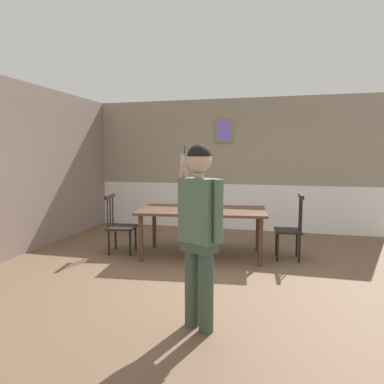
# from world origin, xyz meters

# --- Properties ---
(ground_plane) EXTENTS (6.95, 6.95, 0.00)m
(ground_plane) POSITION_xyz_m (0.00, 0.00, 0.00)
(ground_plane) COLOR brown
(room_back_partition) EXTENTS (6.32, 0.17, 2.88)m
(room_back_partition) POSITION_xyz_m (-0.00, 3.02, 1.39)
(room_back_partition) COLOR gray
(room_back_partition) RESTS_ON ground_plane
(room_left_partition) EXTENTS (0.13, 6.03, 2.88)m
(room_left_partition) POSITION_xyz_m (-3.16, -0.01, 1.44)
(room_left_partition) COLOR gray
(room_left_partition) RESTS_ON ground_plane
(dining_table) EXTENTS (2.15, 1.28, 0.78)m
(dining_table) POSITION_xyz_m (-0.17, 0.78, 0.70)
(dining_table) COLOR #4C3323
(dining_table) RESTS_ON ground_plane
(chair_near_window) EXTENTS (0.52, 0.52, 0.99)m
(chair_near_window) POSITION_xyz_m (-1.57, 0.62, 0.47)
(chair_near_window) COLOR black
(chair_near_window) RESTS_ON ground_plane
(chair_by_doorway) EXTENTS (0.44, 0.44, 1.05)m
(chair_by_doorway) POSITION_xyz_m (1.24, 0.94, 0.49)
(chair_by_doorway) COLOR black
(chair_by_doorway) RESTS_ON ground_plane
(person_figure) EXTENTS (0.48, 0.35, 1.77)m
(person_figure) POSITION_xyz_m (0.35, -1.63, 1.02)
(person_figure) COLOR #3A493A
(person_figure) RESTS_ON ground_plane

